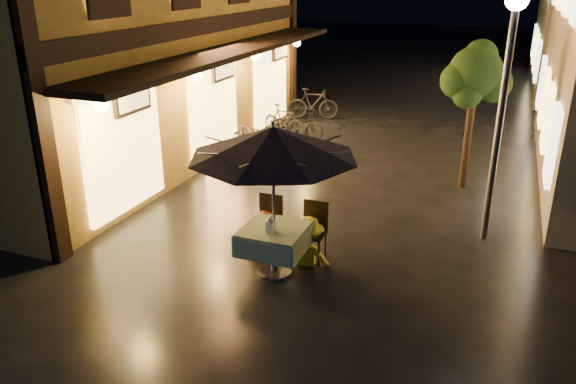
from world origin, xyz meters
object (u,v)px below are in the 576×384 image
at_px(streetlamp_near, 507,74).
at_px(cafe_table, 274,239).
at_px(person_orange, 264,212).
at_px(table_lantern, 270,223).
at_px(person_yellow, 307,219).
at_px(patio_umbrella, 273,142).
at_px(bicycle_0, 241,151).

xyz_separation_m(streetlamp_near, cafe_table, (-3.02, -2.51, -2.33)).
bearing_deg(person_orange, table_lantern, 135.69).
xyz_separation_m(streetlamp_near, person_yellow, (-2.66, -1.97, -2.15)).
height_order(streetlamp_near, person_yellow, streetlamp_near).
xyz_separation_m(cafe_table, person_orange, (-0.40, 0.52, 0.18)).
relative_size(patio_umbrella, person_orange, 1.66).
bearing_deg(streetlamp_near, table_lantern, -138.64).
bearing_deg(bicycle_0, person_orange, -152.77).
height_order(streetlamp_near, table_lantern, streetlamp_near).
bearing_deg(patio_umbrella, bicycle_0, 121.31).
bearing_deg(person_orange, cafe_table, 142.38).
bearing_deg(cafe_table, streetlamp_near, 39.74).
bearing_deg(patio_umbrella, cafe_table, 180.00).
relative_size(cafe_table, table_lantern, 3.96).
relative_size(streetlamp_near, patio_umbrella, 1.66).
xyz_separation_m(patio_umbrella, person_yellow, (0.36, 0.54, -1.39)).
relative_size(streetlamp_near, cafe_table, 4.27).
relative_size(streetlamp_near, person_orange, 2.76).
height_order(cafe_table, patio_umbrella, patio_umbrella).
relative_size(table_lantern, person_orange, 0.16).
height_order(cafe_table, person_orange, person_orange).
bearing_deg(cafe_table, bicycle_0, 121.31).
xyz_separation_m(table_lantern, person_yellow, (0.36, 0.69, -0.16)).
bearing_deg(person_orange, streetlamp_near, -134.81).
xyz_separation_m(patio_umbrella, table_lantern, (0.00, -0.15, -1.23)).
bearing_deg(bicycle_0, person_yellow, -145.11).
xyz_separation_m(cafe_table, patio_umbrella, (0.00, 0.00, 1.56)).
distance_m(patio_umbrella, table_lantern, 1.24).
height_order(table_lantern, person_orange, person_orange).
relative_size(person_yellow, bicycle_0, 0.96).
distance_m(cafe_table, patio_umbrella, 1.56).
relative_size(cafe_table, patio_umbrella, 0.39).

